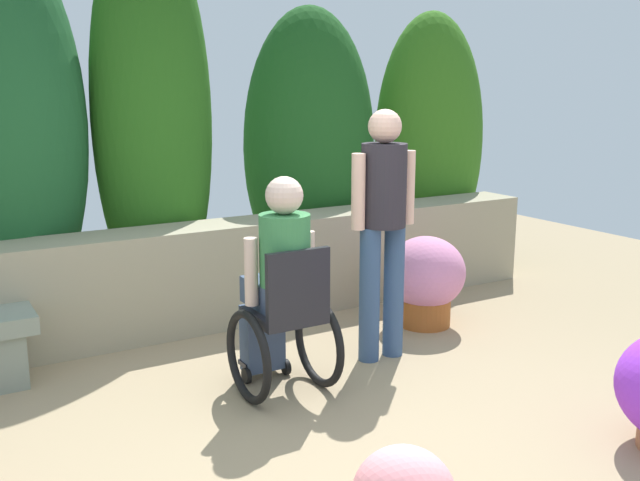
{
  "coord_description": "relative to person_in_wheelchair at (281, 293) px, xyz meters",
  "views": [
    {
      "loc": [
        -1.76,
        -2.89,
        1.84
      ],
      "look_at": [
        0.54,
        1.01,
        0.85
      ],
      "focal_mm": 40.13,
      "sensor_mm": 36.0,
      "label": 1
    }
  ],
  "objects": [
    {
      "name": "hedge_backdrop",
      "position": [
        -0.12,
        2.02,
        0.75
      ],
      "size": [
        6.8,
        1.04,
        3.16
      ],
      "color": "#3F7822",
      "rests_on": "ground"
    },
    {
      "name": "ground_plane",
      "position": [
        -0.12,
        -0.75,
        -0.62
      ],
      "size": [
        11.72,
        11.72,
        0.0
      ],
      "primitive_type": "plane",
      "color": "#998464"
    },
    {
      "name": "flower_pot_terracotta_by_wall",
      "position": [
        1.53,
        0.53,
        -0.25
      ],
      "size": [
        0.61,
        0.61,
        0.7
      ],
      "color": "#9D5221",
      "rests_on": "ground"
    },
    {
      "name": "person_standing_companion",
      "position": [
        0.84,
        0.15,
        0.35
      ],
      "size": [
        0.49,
        0.3,
        1.69
      ],
      "rotation": [
        0.0,
        0.0,
        -0.2
      ],
      "color": "#354F74",
      "rests_on": "ground"
    },
    {
      "name": "stone_retaining_wall",
      "position": [
        -0.12,
        1.39,
        -0.22
      ],
      "size": [
        6.5,
        0.45,
        0.79
      ],
      "primitive_type": "cube",
      "color": "gray",
      "rests_on": "ground"
    },
    {
      "name": "person_in_wheelchair",
      "position": [
        0.0,
        0.0,
        0.0
      ],
      "size": [
        0.53,
        0.66,
        1.33
      ],
      "rotation": [
        0.0,
        0.0,
        0.14
      ],
      "color": "black",
      "rests_on": "ground"
    }
  ]
}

